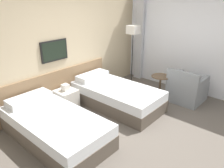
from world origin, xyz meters
TOP-DOWN VIEW (x-y plane):
  - ground_plane at (0.00, 0.00)m, footprint 16.00×16.00m
  - wall_headboard at (-0.03, 2.01)m, footprint 10.00×0.10m
  - wall_window at (2.32, -0.15)m, footprint 0.21×4.48m
  - bed_near_door at (-1.29, 0.95)m, footprint 1.02×2.02m
  - bed_near_window at (0.38, 0.95)m, footprint 1.02×2.02m
  - nightstand at (-0.45, 1.69)m, footprint 0.42×0.43m
  - floor_lamp at (1.68, 1.48)m, footprint 0.28×0.28m
  - side_table at (1.38, 0.41)m, footprint 0.45×0.45m
  - armchair at (1.68, -0.14)m, footprint 0.79×0.75m

SIDE VIEW (x-z plane):
  - ground_plane at x=0.00m, z-range 0.00..0.00m
  - nightstand at x=-0.45m, z-range -0.06..0.52m
  - bed_near_door at x=-1.29m, z-range -0.06..0.55m
  - bed_near_window at x=0.38m, z-range -0.06..0.55m
  - armchair at x=1.68m, z-range -0.13..0.68m
  - side_table at x=1.38m, z-range 0.11..0.69m
  - wall_headboard at x=-0.03m, z-range -0.05..2.65m
  - wall_window at x=2.32m, z-range -0.01..2.69m
  - floor_lamp at x=1.68m, z-range 0.59..2.21m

